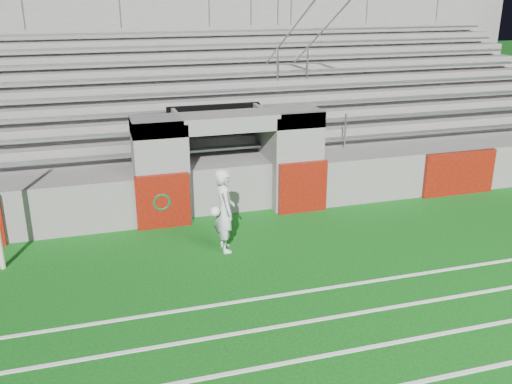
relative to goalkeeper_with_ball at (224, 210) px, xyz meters
name	(u,v)px	position (x,y,z in m)	size (l,w,h in m)	color
ground	(272,271)	(0.68, -1.28, -0.95)	(90.00, 90.00, 0.00)	#0C4D10
stadium_structure	(196,120)	(0.68, 6.69, 0.54)	(26.00, 8.48, 5.42)	slate
goalkeeper_with_ball	(224,210)	(0.00, 0.00, 0.00)	(0.61, 0.70, 1.89)	silver
hose_coil	(162,201)	(-1.16, 1.65, -0.26)	(0.52, 0.14, 0.52)	#0D420E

